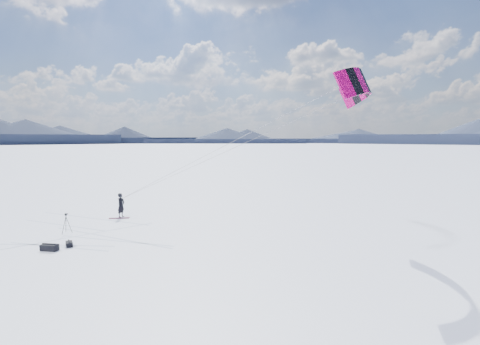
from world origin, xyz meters
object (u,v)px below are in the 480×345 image
Objects in this scene: snowboard at (119,218)px; gear_bag_a at (50,247)px; snowkiter at (121,217)px; gear_bag_b at (69,244)px; tripod at (66,220)px.

snowboard is 7.21m from gear_bag_a.
snowkiter reaches higher than snowboard.
snowboard is 1.98× the size of gear_bag_b.
snowkiter is 7.62m from gear_bag_a.
gear_bag_b is at bearing -66.67° from tripod.
snowboard is at bearing 145.89° from gear_bag_b.
snowkiter is 1.89× the size of gear_bag_a.
snowkiter is 0.41m from snowboard.
gear_bag_a is (2.61, -6.72, 0.15)m from snowboard.
gear_bag_a is at bearing -171.67° from snowkiter.
snowboard is 1.16× the size of tripod.
snowkiter is 1.44× the size of tripod.
gear_bag_a is at bearing -73.46° from gear_bag_b.
snowkiter is 6.84m from gear_bag_b.
snowboard is 6.43m from gear_bag_b.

